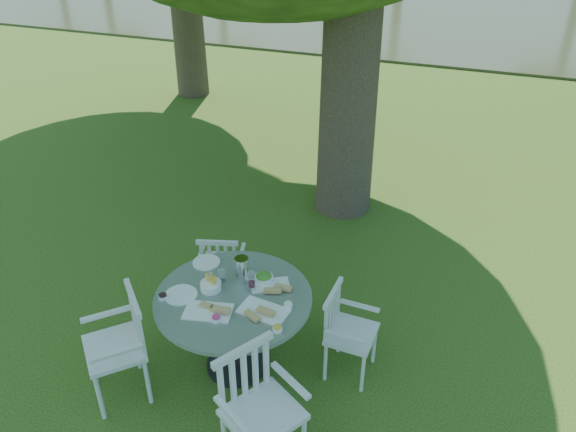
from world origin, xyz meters
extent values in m
plane|color=#1E3A0C|center=(0.00, 0.00, 0.00)|extent=(140.00, 140.00, 0.00)
cylinder|color=black|center=(-0.01, -1.11, 0.02)|extent=(0.56, 0.56, 0.04)
cylinder|color=black|center=(-0.01, -1.11, 0.40)|extent=(0.12, 0.12, 0.73)
cylinder|color=#5F6D5B|center=(-0.01, -1.11, 0.79)|extent=(1.33, 1.33, 0.04)
cylinder|color=silver|center=(1.12, -1.02, 0.21)|extent=(0.03, 0.03, 0.42)
cylinder|color=silver|center=(1.14, -0.64, 0.21)|extent=(0.03, 0.03, 0.42)
cylinder|color=silver|center=(0.78, -1.00, 0.21)|extent=(0.03, 0.03, 0.42)
cylinder|color=silver|center=(0.80, -0.63, 0.21)|extent=(0.03, 0.03, 0.42)
cube|color=silver|center=(0.96, -0.82, 0.44)|extent=(0.41, 0.45, 0.04)
cube|color=silver|center=(0.77, -0.81, 0.63)|extent=(0.06, 0.43, 0.43)
cylinder|color=silver|center=(-0.43, -0.05, 0.20)|extent=(0.03, 0.03, 0.40)
cylinder|color=silver|center=(-0.77, -0.15, 0.20)|extent=(0.03, 0.03, 0.40)
cylinder|color=silver|center=(-0.34, -0.36, 0.20)|extent=(0.03, 0.03, 0.40)
cylinder|color=silver|center=(-0.68, -0.46, 0.20)|extent=(0.03, 0.03, 0.40)
cube|color=silver|center=(-0.55, -0.25, 0.42)|extent=(0.50, 0.48, 0.04)
cube|color=silver|center=(-0.50, -0.42, 0.61)|extent=(0.41, 0.15, 0.41)
cylinder|color=silver|center=(-1.11, -1.71, 0.24)|extent=(0.04, 0.04, 0.49)
cylinder|color=silver|center=(-0.81, -2.02, 0.24)|extent=(0.04, 0.04, 0.49)
cylinder|color=silver|center=(-0.84, -1.44, 0.24)|extent=(0.04, 0.04, 0.49)
cylinder|color=silver|center=(-0.53, -1.74, 0.24)|extent=(0.04, 0.04, 0.49)
cube|color=silver|center=(-0.82, -1.73, 0.51)|extent=(0.67, 0.67, 0.04)
cube|color=silver|center=(-0.67, -1.58, 0.73)|extent=(0.38, 0.38, 0.50)
cylinder|color=silver|center=(0.53, -1.64, 0.25)|extent=(0.04, 0.04, 0.50)
cube|color=silver|center=(0.58, -1.93, 0.52)|extent=(0.66, 0.67, 0.04)
cube|color=silver|center=(0.40, -1.82, 0.75)|extent=(0.30, 0.46, 0.51)
cube|color=white|center=(-0.12, -1.36, 0.81)|extent=(0.43, 0.31, 0.01)
cube|color=white|center=(0.30, -1.21, 0.81)|extent=(0.42, 0.28, 0.02)
cube|color=white|center=(0.23, -0.87, 0.81)|extent=(0.38, 0.32, 0.01)
cylinder|color=white|center=(-0.43, -1.25, 0.81)|extent=(0.28, 0.28, 0.01)
cylinder|color=white|center=(-0.44, -0.76, 0.81)|extent=(0.25, 0.25, 0.01)
cylinder|color=white|center=(-0.23, -1.09, 0.84)|extent=(0.18, 0.18, 0.07)
cylinder|color=white|center=(0.15, -0.84, 0.83)|extent=(0.16, 0.16, 0.05)
cylinder|color=silver|center=(-0.02, -0.89, 0.93)|extent=(0.12, 0.12, 0.24)
cylinder|color=white|center=(0.10, -0.98, 0.90)|extent=(0.07, 0.07, 0.19)
cylinder|color=white|center=(-0.19, -0.96, 0.86)|extent=(0.07, 0.07, 0.12)
cylinder|color=white|center=(-0.27, -1.02, 0.86)|extent=(0.06, 0.06, 0.11)
cylinder|color=white|center=(-0.01, -1.44, 0.82)|extent=(0.08, 0.08, 0.03)
cylinder|color=white|center=(0.49, -1.38, 0.82)|extent=(0.08, 0.08, 0.03)
cylinder|color=white|center=(0.47, -1.08, 0.82)|extent=(0.07, 0.07, 0.03)
cylinder|color=white|center=(-0.55, -1.34, 0.82)|extent=(0.08, 0.08, 0.03)
camera|label=1|loc=(1.67, -4.41, 3.82)|focal=35.00mm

